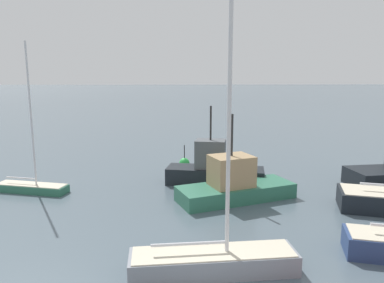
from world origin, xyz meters
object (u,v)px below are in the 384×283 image
Objects in this scene: sailboat_3 at (214,258)px; fishing_boat_2 at (234,185)px; fishing_boat_0 at (214,170)px; channel_buoy_0 at (184,163)px; sailboat_2 at (31,185)px.

fishing_boat_2 is at bearing 71.86° from sailboat_3.
fishing_boat_0 reaches higher than channel_buoy_0.
sailboat_3 reaches higher than sailboat_2.
sailboat_3 is at bearing -88.11° from channel_buoy_0.
channel_buoy_0 is (-2.37, 6.73, -0.43)m from fishing_boat_2.
sailboat_2 reaches higher than channel_buoy_0.
sailboat_2 is 4.95× the size of channel_buoy_0.
sailboat_3 reaches higher than fishing_boat_2.
channel_buoy_0 is (8.77, 4.84, -0.02)m from sailboat_2.
sailboat_2 reaches higher than fishing_boat_2.
sailboat_3 is 13.80m from channel_buoy_0.
fishing_boat_2 is at bearing 5.83° from sailboat_2.
fishing_boat_0 is at bearing -67.28° from channel_buoy_0.
channel_buoy_0 is at bearing 88.96° from sailboat_3.
sailboat_2 is 0.81× the size of sailboat_3.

